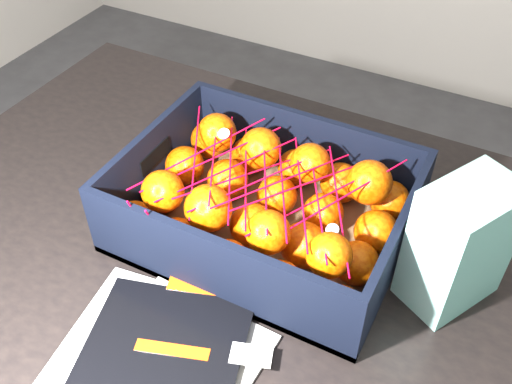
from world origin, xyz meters
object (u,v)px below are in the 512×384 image
at_px(table, 244,268).
at_px(retail_carton, 459,245).
at_px(produce_crate, 265,213).
at_px(magazine_stack, 148,375).

bearing_deg(table, retail_carton, 4.96).
bearing_deg(produce_crate, retail_carton, 2.76).
xyz_separation_m(magazine_stack, produce_crate, (0.01, 0.31, 0.03)).
bearing_deg(retail_carton, magazine_stack, -104.83).
distance_m(magazine_stack, produce_crate, 0.31).
xyz_separation_m(table, magazine_stack, (0.02, -0.29, 0.11)).
relative_size(magazine_stack, produce_crate, 0.83).
bearing_deg(retail_carton, produce_crate, -148.62).
relative_size(table, produce_crate, 2.77).
distance_m(table, produce_crate, 0.14).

